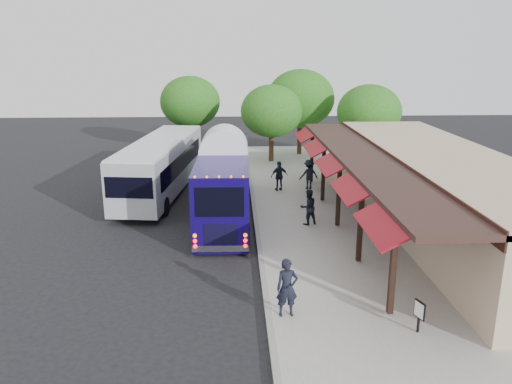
# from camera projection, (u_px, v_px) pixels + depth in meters

# --- Properties ---
(ground) EXTENTS (90.00, 90.00, 0.00)m
(ground) POSITION_uv_depth(u_px,v_px,m) (260.00, 267.00, 19.14)
(ground) COLOR black
(ground) RESTS_ON ground
(sidewalk) EXTENTS (10.00, 40.00, 0.15)m
(sidewalk) POSITION_uv_depth(u_px,v_px,m) (363.00, 228.00, 23.18)
(sidewalk) COLOR #9E9B93
(sidewalk) RESTS_ON ground
(curb) EXTENTS (0.20, 40.00, 0.16)m
(curb) POSITION_uv_depth(u_px,v_px,m) (257.00, 229.00, 22.97)
(curb) COLOR gray
(curb) RESTS_ON ground
(station_shelter) EXTENTS (8.15, 20.00, 3.60)m
(station_shelter) POSITION_uv_depth(u_px,v_px,m) (438.00, 190.00, 22.84)
(station_shelter) COLOR tan
(station_shelter) RESTS_ON ground
(coach_bus) EXTENTS (2.54, 11.12, 3.53)m
(coach_bus) POSITION_uv_depth(u_px,v_px,m) (224.00, 178.00, 24.78)
(coach_bus) COLOR #120650
(coach_bus) RESTS_ON ground
(city_bus) EXTENTS (3.88, 11.83, 3.12)m
(city_bus) POSITION_uv_depth(u_px,v_px,m) (161.00, 164.00, 28.59)
(city_bus) COLOR #969A9E
(city_bus) RESTS_ON ground
(ped_a) EXTENTS (0.70, 0.49, 1.84)m
(ped_a) POSITION_uv_depth(u_px,v_px,m) (287.00, 288.00, 15.17)
(ped_a) COLOR black
(ped_a) RESTS_ON sidewalk
(ped_b) EXTENTS (1.00, 0.89, 1.69)m
(ped_b) POSITION_uv_depth(u_px,v_px,m) (308.00, 207.00, 23.20)
(ped_b) COLOR black
(ped_b) RESTS_ON sidewalk
(ped_c) EXTENTS (1.09, 0.66, 1.73)m
(ped_c) POSITION_uv_depth(u_px,v_px,m) (279.00, 176.00, 28.83)
(ped_c) COLOR black
(ped_c) RESTS_ON sidewalk
(ped_d) EXTENTS (1.25, 0.88, 1.75)m
(ped_d) POSITION_uv_depth(u_px,v_px,m) (309.00, 174.00, 29.13)
(ped_d) COLOR black
(ped_d) RESTS_ON sidewalk
(sign_board) EXTENTS (0.18, 0.44, 0.99)m
(sign_board) POSITION_uv_depth(u_px,v_px,m) (419.00, 311.00, 14.30)
(sign_board) COLOR black
(sign_board) RESTS_ON sidewalk
(tree_left) EXTENTS (4.44, 4.44, 5.69)m
(tree_left) POSITION_uv_depth(u_px,v_px,m) (272.00, 111.00, 35.75)
(tree_left) COLOR #382314
(tree_left) RESTS_ON ground
(tree_mid) EXTENTS (5.20, 5.20, 6.66)m
(tree_mid) POSITION_uv_depth(u_px,v_px,m) (300.00, 99.00, 38.12)
(tree_mid) COLOR #382314
(tree_mid) RESTS_ON ground
(tree_right) EXTENTS (4.50, 4.50, 5.76)m
(tree_right) POSITION_uv_depth(u_px,v_px,m) (369.00, 112.00, 34.93)
(tree_right) COLOR #382314
(tree_right) RESTS_ON ground
(tree_far) EXTENTS (4.75, 4.75, 6.09)m
(tree_far) POSITION_uv_depth(u_px,v_px,m) (190.00, 102.00, 39.55)
(tree_far) COLOR #382314
(tree_far) RESTS_ON ground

